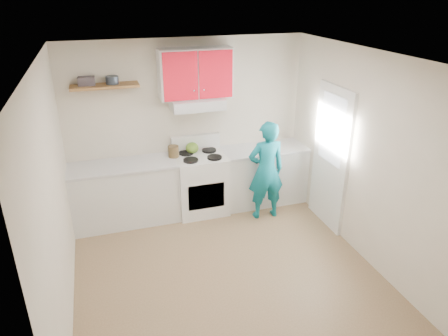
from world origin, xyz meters
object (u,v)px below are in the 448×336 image
object	(u,v)px
kettle	(192,148)
person	(266,171)
stove	(201,184)
tin	(112,80)
crock	(173,152)

from	to	relation	value
kettle	person	xyz separation A→B (m)	(0.96, -0.61, -0.25)
stove	person	distance (m)	1.04
stove	tin	size ratio (longest dim) A/B	5.37
stove	kettle	size ratio (longest dim) A/B	4.65
stove	person	world-z (taller)	person
stove	tin	xyz separation A→B (m)	(-1.15, 0.19, 1.63)
crock	stove	bearing A→B (deg)	-13.14
tin	crock	bearing A→B (deg)	-7.57
kettle	stove	bearing A→B (deg)	-44.66
person	tin	bearing A→B (deg)	-15.99
crock	kettle	bearing A→B (deg)	11.68
stove	crock	bearing A→B (deg)	166.86
stove	person	xyz separation A→B (m)	(0.88, -0.46, 0.30)
stove	tin	bearing A→B (deg)	170.54
kettle	person	world-z (taller)	person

